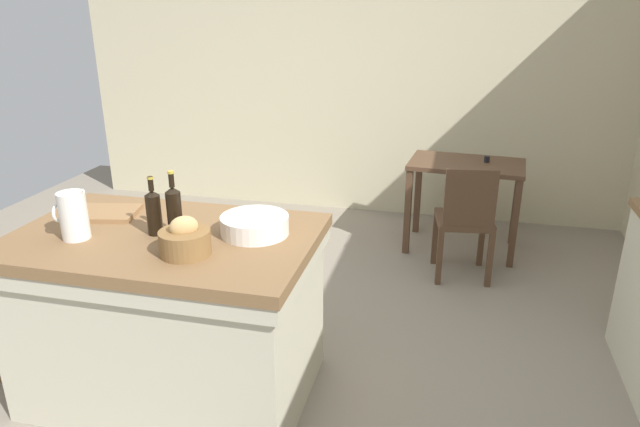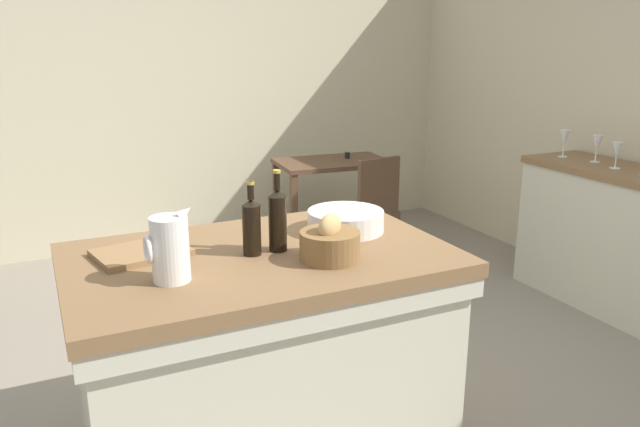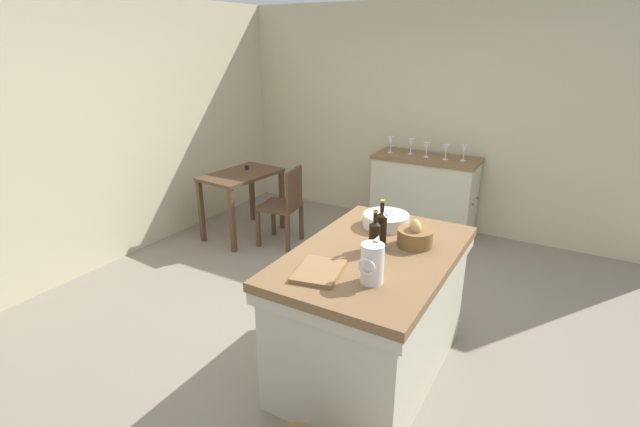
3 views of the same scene
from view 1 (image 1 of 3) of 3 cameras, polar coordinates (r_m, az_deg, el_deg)
The scene contains 11 objects.
ground_plane at distance 3.55m, azimuth -5.32°, elevation -13.23°, with size 6.76×6.76×0.00m, color gray.
wall_back at distance 5.52m, azimuth 3.10°, elevation 13.52°, with size 5.32×0.12×2.60m, color beige.
island_table at distance 3.05m, azimuth -14.72°, elevation -9.26°, with size 1.48×0.95×0.91m.
writing_desk at distance 4.78m, azimuth 14.39°, elevation 3.58°, with size 0.95×0.64×0.80m.
wooden_chair at distance 4.28m, azimuth 14.37°, elevation -0.51°, with size 0.45×0.45×0.89m.
pitcher at distance 2.92m, azimuth -23.50°, elevation -0.14°, with size 0.17×0.13×0.27m.
wash_bowl at distance 2.77m, azimuth -6.56°, elevation -1.15°, with size 0.33×0.33×0.09m, color silver.
bread_basket at distance 2.60m, azimuth -13.38°, elevation -2.64°, with size 0.23×0.23×0.18m.
cutting_board at distance 3.22m, azimuth -20.79°, elevation 0.05°, with size 0.34×0.25×0.02m, color olive.
wine_bottle_dark at distance 2.79m, azimuth -14.40°, elevation 0.32°, with size 0.07×0.07×0.33m.
wine_bottle_amber at distance 2.84m, azimuth -16.33°, elevation 0.22°, with size 0.07×0.07×0.29m.
Camera 1 is at (1.00, -2.78, 1.97)m, focal length 31.93 mm.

